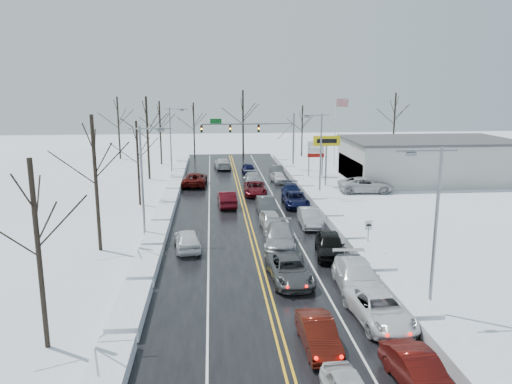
{
  "coord_description": "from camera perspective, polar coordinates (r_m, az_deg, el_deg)",
  "views": [
    {
      "loc": [
        -3.11,
        -42.16,
        12.19
      ],
      "look_at": [
        0.79,
        1.67,
        2.5
      ],
      "focal_mm": 35.0,
      "sensor_mm": 36.0,
      "label": 1
    }
  ],
  "objects": [
    {
      "name": "oncoming_car_2",
      "position": [
        72.14,
        -3.86,
        2.66
      ],
      "size": [
        2.66,
        5.53,
        1.55
      ],
      "primitive_type": "imported",
      "rotation": [
        0.0,
        0.0,
        3.23
      ],
      "color": "silver",
      "rests_on": "ground"
    },
    {
      "name": "used_vehicles_sign",
      "position": [
        66.19,
        6.85,
        4.63
      ],
      "size": [
        2.2,
        0.22,
        4.65
      ],
      "color": "slate",
      "rests_on": "ground"
    },
    {
      "name": "tree_left_e",
      "position": [
        76.75,
        -10.93,
        8.05
      ],
      "size": [
        3.8,
        3.8,
        9.5
      ],
      "color": "#2D231C",
      "rests_on": "ground"
    },
    {
      "name": "tree_left_c",
      "position": [
        51.09,
        -13.42,
        5.05
      ],
      "size": [
        3.4,
        3.4,
        8.5
      ],
      "color": "#2D231C",
      "rests_on": "ground"
    },
    {
      "name": "tree_left_b",
      "position": [
        37.48,
        -18.01,
        3.83
      ],
      "size": [
        4.0,
        4.0,
        10.0
      ],
      "color": "#2D231C",
      "rests_on": "ground"
    },
    {
      "name": "streetlight_sw",
      "position": [
        39.12,
        -12.63,
        1.99
      ],
      "size": [
        3.2,
        0.25,
        9.0
      ],
      "color": "slate",
      "rests_on": "ground"
    },
    {
      "name": "tree_far_e",
      "position": [
        88.92,
        15.59,
        8.84
      ],
      "size": [
        4.2,
        4.2,
        10.5
      ],
      "color": "#2D231C",
      "rests_on": "ground"
    },
    {
      "name": "dealership_building",
      "position": [
        66.66,
        18.99,
        3.52
      ],
      "size": [
        20.4,
        12.4,
        5.3
      ],
      "color": "#B3B3AE",
      "rests_on": "ground"
    },
    {
      "name": "speed_limit_sign",
      "position": [
        37.5,
        12.73,
        -4.25
      ],
      "size": [
        0.55,
        0.09,
        2.35
      ],
      "color": "slate",
      "rests_on": "ground"
    },
    {
      "name": "queued_car_2",
      "position": [
        31.86,
        3.88,
        -10.11
      ],
      "size": [
        2.67,
        5.41,
        1.48
      ],
      "primitive_type": "imported",
      "rotation": [
        0.0,
        0.0,
        0.04
      ],
      "color": "#45484A",
      "rests_on": "ground"
    },
    {
      "name": "streetlight_se",
      "position": [
        27.59,
        19.55,
        -2.76
      ],
      "size": [
        3.2,
        0.25,
        9.0
      ],
      "color": "slate",
      "rests_on": "ground"
    },
    {
      "name": "tree_far_b",
      "position": [
        83.42,
        -7.13,
        8.27
      ],
      "size": [
        3.6,
        3.6,
        9.0
      ],
      "color": "#2D231C",
      "rests_on": "ground"
    },
    {
      "name": "oncoming_car_0",
      "position": [
        50.22,
        -3.35,
        -1.65
      ],
      "size": [
        1.97,
        4.9,
        1.59
      ],
      "primitive_type": "imported",
      "rotation": [
        0.0,
        0.0,
        3.2
      ],
      "color": "#470910",
      "rests_on": "ground"
    },
    {
      "name": "flagpole",
      "position": [
        74.7,
        9.18,
        7.45
      ],
      "size": [
        1.87,
        1.2,
        10.0
      ],
      "color": "silver",
      "rests_on": "ground"
    },
    {
      "name": "oncoming_car_3",
      "position": [
        37.8,
        -7.82,
        -6.51
      ],
      "size": [
        2.41,
        4.76,
        1.55
      ],
      "primitive_type": "imported",
      "rotation": [
        0.0,
        0.0,
        3.27
      ],
      "color": "white",
      "rests_on": "ground"
    },
    {
      "name": "queued_car_14",
      "position": [
        50.37,
        4.51,
        -1.63
      ],
      "size": [
        2.48,
        5.19,
        1.43
      ],
      "primitive_type": "imported",
      "rotation": [
        0.0,
        0.0,
        -0.02
      ],
      "color": "black",
      "rests_on": "ground"
    },
    {
      "name": "streetlight_nw",
      "position": [
        66.72,
        -9.58,
        6.33
      ],
      "size": [
        3.2,
        0.25,
        9.0
      ],
      "color": "slate",
      "rests_on": "ground"
    },
    {
      "name": "tree_far_a",
      "position": [
        83.66,
        -15.5,
        8.41
      ],
      "size": [
        4.0,
        4.0,
        10.0
      ],
      "color": "#2D231C",
      "rests_on": "ground"
    },
    {
      "name": "tree_left_d",
      "position": [
        64.85,
        -12.35,
        7.84
      ],
      "size": [
        4.2,
        4.2,
        10.5
      ],
      "color": "#2D231C",
      "rests_on": "ground"
    },
    {
      "name": "queued_car_8",
      "position": [
        67.75,
        -0.85,
        2.05
      ],
      "size": [
        1.83,
        4.26,
        1.43
      ],
      "primitive_type": "imported",
      "rotation": [
        0.0,
        0.0,
        0.03
      ],
      "color": "black",
      "rests_on": "ground"
    },
    {
      "name": "queued_car_13",
      "position": [
        43.63,
        6.14,
        -3.88
      ],
      "size": [
        1.78,
        4.73,
        1.54
      ],
      "primitive_type": "imported",
      "rotation": [
        0.0,
        0.0,
        -0.03
      ],
      "color": "#A1A4A8",
      "rests_on": "ground"
    },
    {
      "name": "queued_car_12",
      "position": [
        36.49,
        8.4,
        -7.24
      ],
      "size": [
        2.64,
        5.15,
        1.68
      ],
      "primitive_type": "imported",
      "rotation": [
        0.0,
        0.0,
        -0.14
      ],
      "color": "black",
      "rests_on": "ground"
    },
    {
      "name": "queued_car_4",
      "position": [
        42.57,
        1.76,
        -4.23
      ],
      "size": [
        1.91,
        4.43,
        1.49
      ],
      "primitive_type": "imported",
      "rotation": [
        0.0,
        0.0,
        0.04
      ],
      "color": "silver",
      "rests_on": "ground"
    },
    {
      "name": "streetlight_ne",
      "position": [
        53.84,
        7.22,
        4.98
      ],
      "size": [
        3.2,
        0.25,
        9.0
      ],
      "color": "slate",
      "rests_on": "ground"
    },
    {
      "name": "queued_car_10",
      "position": [
        27.53,
        13.88,
        -14.26
      ],
      "size": [
        2.88,
        5.57,
        1.5
      ],
      "primitive_type": "imported",
      "rotation": [
        0.0,
        0.0,
        0.07
      ],
      "color": "white",
      "rests_on": "ground"
    },
    {
      "name": "ground",
      "position": [
        44.0,
        -0.83,
        -3.67
      ],
      "size": [
        160.0,
        160.0,
        0.0
      ],
      "primitive_type": "plane",
      "color": "white",
      "rests_on": "ground"
    },
    {
      "name": "parked_car_1",
      "position": [
        63.39,
        13.61,
        0.98
      ],
      "size": [
        2.29,
        4.91,
        1.39
      ],
      "primitive_type": "imported",
      "rotation": [
        0.0,
        0.0,
        -0.07
      ],
      "color": "#424548",
      "rests_on": "ground"
    },
    {
      "name": "queued_car_3",
      "position": [
        37.91,
        2.72,
        -6.35
      ],
      "size": [
        2.99,
        5.92,
        1.65
      ],
      "primitive_type": "imported",
      "rotation": [
        0.0,
        0.0,
        -0.12
      ],
      "color": "#93969A",
      "rests_on": "ground"
    },
    {
      "name": "tree_far_d",
      "position": [
        84.26,
        5.31,
        8.11
      ],
      "size": [
        3.4,
        3.4,
        8.5
      ],
      "color": "#2D231C",
      "rests_on": "ground"
    },
    {
      "name": "snow_bank_right",
      "position": [
        47.05,
        8.26,
        -2.73
      ],
      "size": [
        1.64,
        72.0,
        0.77
      ],
      "primitive_type": "cube",
      "color": "white",
      "rests_on": "ground"
    },
    {
      "name": "queued_car_16",
      "position": [
        62.16,
        2.6,
        1.1
      ],
      "size": [
        1.93,
        4.02,
        1.32
      ],
      "primitive_type": "imported",
      "rotation": [
        0.0,
        0.0,
        0.1
      ],
      "color": "silver",
      "rests_on": "ground"
    },
    {
      "name": "queued_car_5",
      "position": [
        47.61,
        1.18,
        -2.42
      ],
      "size": [
        1.69,
        4.7,
        1.54
      ],
      "primitive_type": "imported",
      "rotation": [
        0.0,
        0.0,
        0.01
      ],
      "color": "#3B3E40",
      "rests_on": "ground"
    },
    {
      "name": "road_surface",
      "position": [
        45.92,
        -1.02,
        -2.97
      ],
      "size": [
        14.0,
        84.0,
        0.01
      ],
      "primitive_type": "cube",
      "color": "black",
      "rests_on": "ground"
    },
    {
      "name": "snow_bank_left",
      "position": [
        46.03,
        -10.51,
        -3.15
      ],
      "size": [
        1.64,
        72.0,
        0.77
      ],
      "primitive_type": "cube",
      "color": "white",
      "rests_on": "ground"
    },
    {
      "name": "parked_car_2",
      "position": [
        66.38,
        10.8,
        1.61
      ],
      "size": [
        1.85,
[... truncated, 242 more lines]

